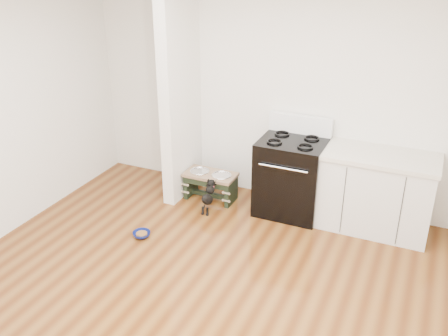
% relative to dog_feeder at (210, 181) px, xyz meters
% --- Properties ---
extents(ground, '(5.00, 5.00, 0.00)m').
position_rel_dog_feeder_xyz_m(ground, '(0.76, -2.05, -0.25)').
color(ground, '#4E260D').
rests_on(ground, ground).
extents(room_shell, '(5.00, 5.00, 5.00)m').
position_rel_dog_feeder_xyz_m(room_shell, '(0.76, -2.05, 1.37)').
color(room_shell, silver).
rests_on(room_shell, ground).
extents(partition_wall, '(0.15, 0.80, 2.70)m').
position_rel_dog_feeder_xyz_m(partition_wall, '(-0.42, 0.05, 1.10)').
color(partition_wall, silver).
rests_on(partition_wall, ground).
extents(oven_range, '(0.76, 0.69, 1.14)m').
position_rel_dog_feeder_xyz_m(oven_range, '(1.01, 0.11, 0.22)').
color(oven_range, black).
rests_on(oven_range, ground).
extents(cabinet_run, '(1.24, 0.64, 0.91)m').
position_rel_dog_feeder_xyz_m(cabinet_run, '(1.99, 0.13, 0.20)').
color(cabinet_run, silver).
rests_on(cabinet_run, ground).
extents(dog_feeder, '(0.65, 0.35, 0.37)m').
position_rel_dog_feeder_xyz_m(dog_feeder, '(0.00, 0.00, 0.00)').
color(dog_feeder, black).
rests_on(dog_feeder, ground).
extents(puppy, '(0.11, 0.33, 0.40)m').
position_rel_dog_feeder_xyz_m(puppy, '(0.12, -0.30, -0.04)').
color(puppy, black).
rests_on(puppy, ground).
extents(floor_bowl, '(0.25, 0.25, 0.06)m').
position_rel_dog_feeder_xyz_m(floor_bowl, '(-0.32, -1.13, -0.22)').
color(floor_bowl, navy).
rests_on(floor_bowl, ground).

